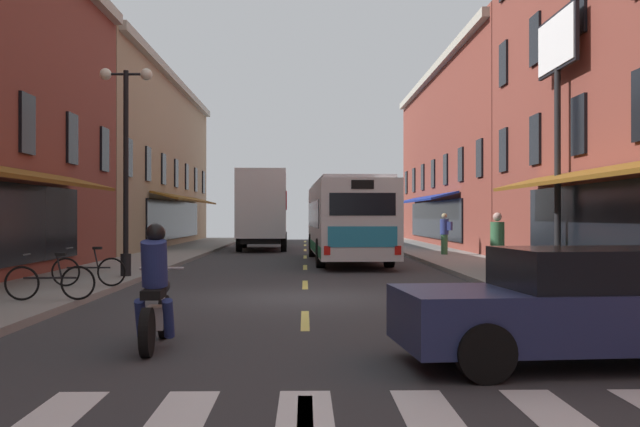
{
  "coord_description": "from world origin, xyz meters",
  "views": [
    {
      "loc": [
        0.0,
        -16.1,
        1.76
      ],
      "look_at": [
        0.51,
        9.44,
        1.85
      ],
      "focal_mm": 41.98,
      "sensor_mm": 36.0,
      "label": 1
    }
  ],
  "objects_px": {
    "pedestrian_near": "(445,233)",
    "motorcycle_rider": "(156,295)",
    "sedan_mid": "(272,232)",
    "bicycle_mid": "(89,271)",
    "pedestrian_mid": "(497,245)",
    "billboard_sign": "(557,73)",
    "transit_bus": "(347,220)",
    "box_truck": "(263,210)",
    "sedan_near": "(602,305)",
    "street_lamp_twin": "(126,161)",
    "bicycle_near": "(50,281)"
  },
  "relations": [
    {
      "from": "sedan_mid",
      "to": "pedestrian_near",
      "type": "distance_m",
      "value": 19.7
    },
    {
      "from": "billboard_sign",
      "to": "street_lamp_twin",
      "type": "bearing_deg",
      "value": -177.93
    },
    {
      "from": "billboard_sign",
      "to": "motorcycle_rider",
      "type": "bearing_deg",
      "value": -130.22
    },
    {
      "from": "sedan_near",
      "to": "motorcycle_rider",
      "type": "bearing_deg",
      "value": 167.82
    },
    {
      "from": "box_truck",
      "to": "motorcycle_rider",
      "type": "relative_size",
      "value": 3.63
    },
    {
      "from": "bicycle_mid",
      "to": "pedestrian_near",
      "type": "relative_size",
      "value": 0.98
    },
    {
      "from": "transit_bus",
      "to": "box_truck",
      "type": "relative_size",
      "value": 1.52
    },
    {
      "from": "pedestrian_near",
      "to": "pedestrian_mid",
      "type": "xyz_separation_m",
      "value": [
        -0.94,
        -12.24,
        -0.04
      ]
    },
    {
      "from": "sedan_mid",
      "to": "bicycle_mid",
      "type": "bearing_deg",
      "value": -95.01
    },
    {
      "from": "pedestrian_mid",
      "to": "sedan_near",
      "type": "bearing_deg",
      "value": -51.52
    },
    {
      "from": "sedan_near",
      "to": "pedestrian_near",
      "type": "relative_size",
      "value": 2.8
    },
    {
      "from": "sedan_mid",
      "to": "motorcycle_rider",
      "type": "distance_m",
      "value": 39.37
    },
    {
      "from": "pedestrian_near",
      "to": "motorcycle_rider",
      "type": "bearing_deg",
      "value": -170.61
    },
    {
      "from": "motorcycle_rider",
      "to": "street_lamp_twin",
      "type": "height_order",
      "value": "street_lamp_twin"
    },
    {
      "from": "sedan_near",
      "to": "sedan_mid",
      "type": "bearing_deg",
      "value": 98.0
    },
    {
      "from": "street_lamp_twin",
      "to": "pedestrian_near",
      "type": "bearing_deg",
      "value": 46.03
    },
    {
      "from": "transit_bus",
      "to": "sedan_near",
      "type": "height_order",
      "value": "transit_bus"
    },
    {
      "from": "billboard_sign",
      "to": "bicycle_near",
      "type": "height_order",
      "value": "billboard_sign"
    },
    {
      "from": "pedestrian_near",
      "to": "street_lamp_twin",
      "type": "xyz_separation_m",
      "value": [
        -10.74,
        -11.14,
        2.18
      ]
    },
    {
      "from": "billboard_sign",
      "to": "motorcycle_rider",
      "type": "distance_m",
      "value": 14.89
    },
    {
      "from": "billboard_sign",
      "to": "street_lamp_twin",
      "type": "distance_m",
      "value": 12.17
    },
    {
      "from": "transit_bus",
      "to": "box_truck",
      "type": "bearing_deg",
      "value": 110.89
    },
    {
      "from": "billboard_sign",
      "to": "bicycle_mid",
      "type": "bearing_deg",
      "value": -164.22
    },
    {
      "from": "pedestrian_near",
      "to": "transit_bus",
      "type": "bearing_deg",
      "value": 152.03
    },
    {
      "from": "billboard_sign",
      "to": "transit_bus",
      "type": "xyz_separation_m",
      "value": [
        -5.45,
        7.98,
        -4.14
      ]
    },
    {
      "from": "transit_bus",
      "to": "pedestrian_mid",
      "type": "xyz_separation_m",
      "value": [
        3.36,
        -9.51,
        -0.61
      ]
    },
    {
      "from": "bicycle_mid",
      "to": "pedestrian_mid",
      "type": "relative_size",
      "value": 1.0
    },
    {
      "from": "pedestrian_mid",
      "to": "box_truck",
      "type": "bearing_deg",
      "value": 156.54
    },
    {
      "from": "box_truck",
      "to": "pedestrian_near",
      "type": "xyz_separation_m",
      "value": [
        8.09,
        -7.21,
        -1.0
      ]
    },
    {
      "from": "box_truck",
      "to": "motorcycle_rider",
      "type": "xyz_separation_m",
      "value": [
        0.2,
        -28.61,
        -1.35
      ]
    },
    {
      "from": "pedestrian_mid",
      "to": "street_lamp_twin",
      "type": "bearing_deg",
      "value": -140.07
    },
    {
      "from": "sedan_near",
      "to": "motorcycle_rider",
      "type": "height_order",
      "value": "motorcycle_rider"
    },
    {
      "from": "box_truck",
      "to": "sedan_near",
      "type": "bearing_deg",
      "value": -79.14
    },
    {
      "from": "street_lamp_twin",
      "to": "transit_bus",
      "type": "bearing_deg",
      "value": 52.53
    },
    {
      "from": "transit_bus",
      "to": "pedestrian_near",
      "type": "relative_size",
      "value": 6.58
    },
    {
      "from": "sedan_near",
      "to": "pedestrian_mid",
      "type": "distance_m",
      "value": 10.46
    },
    {
      "from": "bicycle_mid",
      "to": "motorcycle_rider",
      "type": "bearing_deg",
      "value": -67.73
    },
    {
      "from": "billboard_sign",
      "to": "pedestrian_near",
      "type": "bearing_deg",
      "value": 96.15
    },
    {
      "from": "street_lamp_twin",
      "to": "bicycle_near",
      "type": "bearing_deg",
      "value": -90.51
    },
    {
      "from": "billboard_sign",
      "to": "pedestrian_mid",
      "type": "bearing_deg",
      "value": -143.71
    },
    {
      "from": "sedan_near",
      "to": "pedestrian_near",
      "type": "height_order",
      "value": "pedestrian_near"
    },
    {
      "from": "box_truck",
      "to": "sedan_mid",
      "type": "relative_size",
      "value": 1.76
    },
    {
      "from": "billboard_sign",
      "to": "pedestrian_mid",
      "type": "relative_size",
      "value": 4.26
    },
    {
      "from": "transit_bus",
      "to": "box_truck",
      "type": "distance_m",
      "value": 10.64
    },
    {
      "from": "bicycle_near",
      "to": "pedestrian_mid",
      "type": "xyz_separation_m",
      "value": [
        9.86,
        4.72,
        0.52
      ]
    },
    {
      "from": "bicycle_mid",
      "to": "pedestrian_near",
      "type": "height_order",
      "value": "pedestrian_near"
    },
    {
      "from": "box_truck",
      "to": "bicycle_mid",
      "type": "xyz_separation_m",
      "value": [
        -2.79,
        -21.32,
        -1.56
      ]
    },
    {
      "from": "sedan_near",
      "to": "bicycle_mid",
      "type": "bearing_deg",
      "value": 135.08
    },
    {
      "from": "billboard_sign",
      "to": "pedestrian_near",
      "type": "xyz_separation_m",
      "value": [
        -1.15,
        10.71,
        -4.7
      ]
    },
    {
      "from": "box_truck",
      "to": "sedan_mid",
      "type": "xyz_separation_m",
      "value": [
        0.02,
        10.75,
        -1.37
      ]
    }
  ]
}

